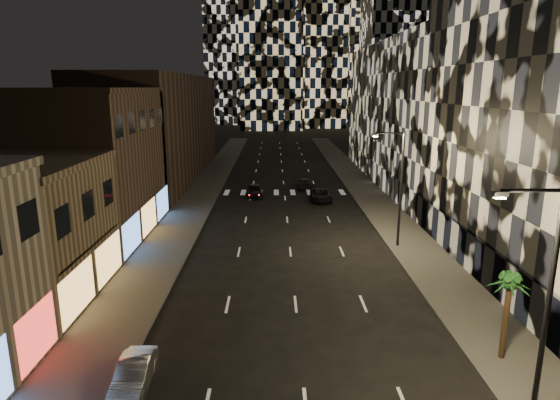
{
  "coord_description": "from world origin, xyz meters",
  "views": [
    {
      "loc": [
        -1.24,
        -5.3,
        12.45
      ],
      "look_at": [
        -0.9,
        21.31,
        6.0
      ],
      "focal_mm": 30.0,
      "sensor_mm": 36.0,
      "label": 1
    }
  ],
  "objects_px": {
    "car_silver_parked": "(134,374)",
    "car_dark_rightlane": "(321,195)",
    "palm_tree": "(509,288)",
    "car_dark_midlane": "(255,190)",
    "car_dark_oncoming": "(305,183)",
    "streetlight_near": "(543,292)",
    "streetlight_far": "(398,181)"
  },
  "relations": [
    {
      "from": "car_silver_parked",
      "to": "car_dark_rightlane",
      "type": "relative_size",
      "value": 0.8
    },
    {
      "from": "streetlight_near",
      "to": "palm_tree",
      "type": "relative_size",
      "value": 2.14
    },
    {
      "from": "streetlight_near",
      "to": "palm_tree",
      "type": "distance_m",
      "value": 4.57
    },
    {
      "from": "streetlight_far",
      "to": "palm_tree",
      "type": "distance_m",
      "value": 16.02
    },
    {
      "from": "car_dark_rightlane",
      "to": "car_dark_midlane",
      "type": "bearing_deg",
      "value": 163.12
    },
    {
      "from": "car_dark_midlane",
      "to": "car_silver_parked",
      "type": "bearing_deg",
      "value": -101.11
    },
    {
      "from": "car_dark_oncoming",
      "to": "car_dark_rightlane",
      "type": "bearing_deg",
      "value": 108.21
    },
    {
      "from": "car_dark_midlane",
      "to": "streetlight_near",
      "type": "bearing_deg",
      "value": -77.77
    },
    {
      "from": "car_dark_midlane",
      "to": "car_dark_oncoming",
      "type": "xyz_separation_m",
      "value": [
        6.17,
        4.67,
        -0.11
      ]
    },
    {
      "from": "car_dark_oncoming",
      "to": "palm_tree",
      "type": "xyz_separation_m",
      "value": [
        6.69,
        -38.39,
        3.0
      ]
    },
    {
      "from": "streetlight_far",
      "to": "car_dark_rightlane",
      "type": "distance_m",
      "value": 16.9
    },
    {
      "from": "car_dark_rightlane",
      "to": "palm_tree",
      "type": "distance_m",
      "value": 32.12
    },
    {
      "from": "car_silver_parked",
      "to": "palm_tree",
      "type": "xyz_separation_m",
      "value": [
        16.56,
        1.83,
        3.0
      ]
    },
    {
      "from": "streetlight_far",
      "to": "palm_tree",
      "type": "xyz_separation_m",
      "value": [
        1.01,
        -15.9,
        -1.74
      ]
    },
    {
      "from": "car_dark_midlane",
      "to": "car_dark_rightlane",
      "type": "distance_m",
      "value": 7.82
    },
    {
      "from": "car_dark_oncoming",
      "to": "car_dark_midlane",
      "type": "bearing_deg",
      "value": 44.34
    },
    {
      "from": "streetlight_far",
      "to": "car_dark_midlane",
      "type": "bearing_deg",
      "value": 123.62
    },
    {
      "from": "car_silver_parked",
      "to": "palm_tree",
      "type": "height_order",
      "value": "palm_tree"
    },
    {
      "from": "palm_tree",
      "to": "car_dark_midlane",
      "type": "bearing_deg",
      "value": 110.87
    },
    {
      "from": "car_dark_rightlane",
      "to": "car_dark_oncoming",
      "type": "bearing_deg",
      "value": 100.4
    },
    {
      "from": "car_dark_midlane",
      "to": "palm_tree",
      "type": "distance_m",
      "value": 36.21
    },
    {
      "from": "streetlight_near",
      "to": "car_dark_midlane",
      "type": "height_order",
      "value": "streetlight_near"
    },
    {
      "from": "streetlight_near",
      "to": "car_silver_parked",
      "type": "height_order",
      "value": "streetlight_near"
    },
    {
      "from": "car_silver_parked",
      "to": "car_dark_midlane",
      "type": "relative_size",
      "value": 0.87
    },
    {
      "from": "streetlight_near",
      "to": "streetlight_far",
      "type": "xyz_separation_m",
      "value": [
        0.0,
        20.0,
        0.0
      ]
    },
    {
      "from": "car_dark_midlane",
      "to": "palm_tree",
      "type": "height_order",
      "value": "palm_tree"
    },
    {
      "from": "car_dark_oncoming",
      "to": "palm_tree",
      "type": "distance_m",
      "value": 39.09
    },
    {
      "from": "streetlight_far",
      "to": "car_silver_parked",
      "type": "bearing_deg",
      "value": -131.26
    },
    {
      "from": "car_dark_midlane",
      "to": "car_dark_oncoming",
      "type": "height_order",
      "value": "car_dark_midlane"
    },
    {
      "from": "car_silver_parked",
      "to": "car_dark_rightlane",
      "type": "bearing_deg",
      "value": 69.73
    },
    {
      "from": "streetlight_far",
      "to": "car_silver_parked",
      "type": "relative_size",
      "value": 2.41
    },
    {
      "from": "car_dark_oncoming",
      "to": "car_dark_rightlane",
      "type": "distance_m",
      "value": 6.99
    }
  ]
}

